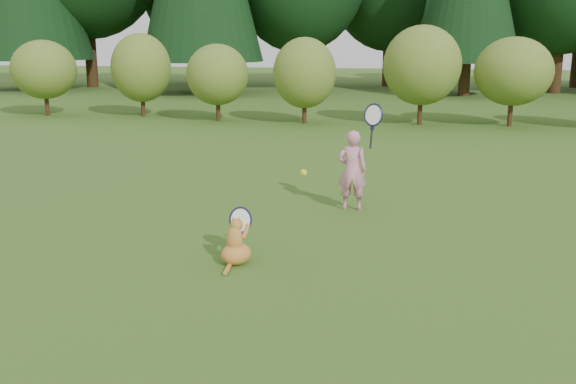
# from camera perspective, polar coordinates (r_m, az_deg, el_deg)

# --- Properties ---
(ground) EXTENTS (100.00, 100.00, 0.00)m
(ground) POSITION_cam_1_polar(r_m,az_deg,el_deg) (7.29, -2.77, -6.73)
(ground) COLOR #2B5217
(ground) RESTS_ON ground
(shrub_row) EXTENTS (28.00, 3.00, 2.80)m
(shrub_row) POSITION_cam_1_polar(r_m,az_deg,el_deg) (19.74, 6.38, 10.16)
(shrub_row) COLOR #4F6A21
(shrub_row) RESTS_ON ground
(child) EXTENTS (0.69, 0.43, 1.80)m
(child) POSITION_cam_1_polar(r_m,az_deg,el_deg) (9.61, 5.78, 2.10)
(child) COLOR pink
(child) RESTS_ON ground
(cat) EXTENTS (0.52, 0.80, 0.75)m
(cat) POSITION_cam_1_polar(r_m,az_deg,el_deg) (7.37, -4.65, -4.21)
(cat) COLOR #B86723
(cat) RESTS_ON ground
(tennis_ball) EXTENTS (0.07, 0.07, 0.07)m
(tennis_ball) POSITION_cam_1_polar(r_m,az_deg,el_deg) (6.77, 1.41, 1.73)
(tennis_ball) COLOR yellow
(tennis_ball) RESTS_ON ground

